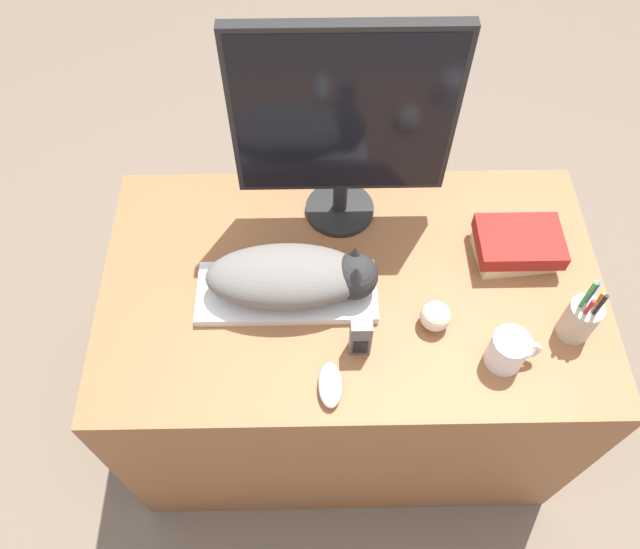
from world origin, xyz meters
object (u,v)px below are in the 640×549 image
Objects in this scene: computer_mouse at (330,385)px; phone at (360,337)px; pen_cup at (580,319)px; book_stack at (517,245)px; cat at (297,276)px; baseball at (435,316)px; keyboard at (287,292)px; coffee_mug at (509,351)px; monitor at (343,122)px.

computer_mouse is 0.93× the size of phone.
pen_cup is 0.98× the size of book_stack.
cat is 0.33m from baseball.
book_stack is (0.56, 0.11, 0.03)m from keyboard.
baseball is 0.19m from phone.
coffee_mug is 0.17m from baseball.
baseball is (-0.15, 0.09, -0.01)m from coffee_mug.
pen_cup reaches higher than book_stack.
computer_mouse reaches higher than keyboard.
cat is at bearing 165.05° from baseball.
monitor is at bearing 94.40° from phone.
coffee_mug is 0.32m from phone.
coffee_mug reaches higher than baseball.
pen_cup is at bearing -9.48° from keyboard.
pen_cup reaches higher than cat.
computer_mouse is 0.91× the size of coffee_mug.
phone reaches higher than keyboard.
monitor reaches higher than cat.
pen_cup is 0.49m from phone.
monitor reaches higher than book_stack.
phone is (0.03, -0.40, -0.26)m from monitor.
baseball is 0.63× the size of phone.
monitor is at bearing 121.48° from baseball.
cat is 0.71× the size of monitor.
pen_cup is at bearing -34.74° from monitor.
cat reaches higher than coffee_mug.
cat is at bearing 158.76° from coffee_mug.
book_stack is at bearing 40.82° from baseball.
cat is 5.53× the size of baseball.
computer_mouse is 0.39m from coffee_mug.
computer_mouse is at bearing -171.18° from coffee_mug.
pen_cup is (0.56, 0.13, 0.04)m from computer_mouse.
pen_cup reaches higher than phone.
keyboard is 0.76× the size of monitor.
computer_mouse is 0.53× the size of pen_cup.
pen_cup is (0.65, -0.11, 0.05)m from keyboard.
book_stack is at bearing 11.37° from cat.
book_stack is at bearing 32.55° from phone.
pen_cup reaches higher than coffee_mug.
keyboard is 5.97× the size of baseball.
keyboard is 3.74× the size of phone.
book_stack is (0.43, -0.14, -0.27)m from monitor.
phone is (0.07, 0.09, 0.04)m from computer_mouse.
phone reaches higher than computer_mouse.
computer_mouse is 0.52× the size of book_stack.
monitor is 0.68m from pen_cup.
keyboard is 0.57m from book_stack.
baseball is at bearing -13.85° from keyboard.
phone is (-0.17, -0.06, 0.02)m from baseball.
monitor is 0.48m from baseball.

